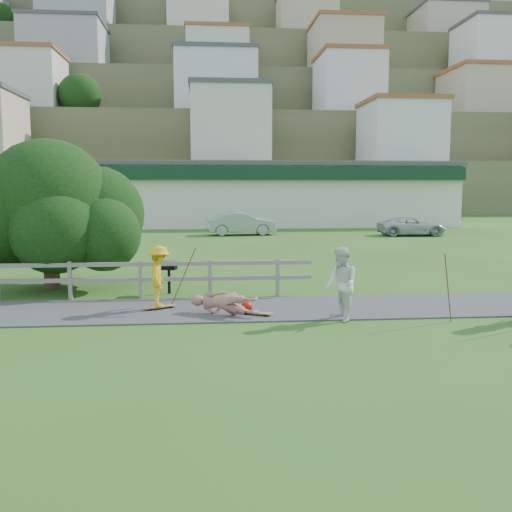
# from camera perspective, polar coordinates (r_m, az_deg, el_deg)

# --- Properties ---
(ground) EXTENTS (260.00, 260.00, 0.00)m
(ground) POSITION_cam_1_polar(r_m,az_deg,el_deg) (13.62, -4.47, -6.77)
(ground) COLOR #335C1A
(ground) RESTS_ON ground
(path) EXTENTS (34.00, 3.00, 0.04)m
(path) POSITION_cam_1_polar(r_m,az_deg,el_deg) (15.08, -4.55, -5.34)
(path) COLOR #37373A
(path) RESTS_ON ground
(fence) EXTENTS (15.05, 0.10, 1.10)m
(fence) POSITION_cam_1_polar(r_m,az_deg,el_deg) (17.31, -20.12, -1.78)
(fence) COLOR slate
(fence) RESTS_ON ground
(strip_mall) EXTENTS (32.50, 10.75, 5.10)m
(strip_mall) POSITION_cam_1_polar(r_m,az_deg,el_deg) (48.35, -0.26, 6.23)
(strip_mall) COLOR silver
(strip_mall) RESTS_ON ground
(hillside) EXTENTS (220.00, 67.00, 47.50)m
(hillside) POSITION_cam_1_polar(r_m,az_deg,el_deg) (105.13, -5.20, 13.08)
(hillside) COLOR #525A34
(hillside) RESTS_ON ground
(skater_rider) EXTENTS (0.64, 1.06, 1.60)m
(skater_rider) POSITION_cam_1_polar(r_m,az_deg,el_deg) (15.08, -9.63, -2.40)
(skater_rider) COLOR #F1AE16
(skater_rider) RESTS_ON ground
(skater_fallen) EXTENTS (1.28, 1.75, 0.65)m
(skater_fallen) POSITION_cam_1_polar(r_m,az_deg,el_deg) (14.33, -3.24, -4.74)
(skater_fallen) COLOR #A7695C
(skater_fallen) RESTS_ON ground
(spectator_a) EXTENTS (0.84, 0.99, 1.79)m
(spectator_a) POSITION_cam_1_polar(r_m,az_deg,el_deg) (13.85, 8.52, -2.80)
(spectator_a) COLOR silver
(spectator_a) RESTS_ON ground
(car_silver) EXTENTS (4.69, 1.91, 1.51)m
(car_silver) POSITION_cam_1_polar(r_m,az_deg,el_deg) (37.99, -1.48, 3.26)
(car_silver) COLOR #9A9DA2
(car_silver) RESTS_ON ground
(car_white) EXTENTS (4.46, 2.13, 1.23)m
(car_white) POSITION_cam_1_polar(r_m,az_deg,el_deg) (38.91, 15.34, 2.89)
(car_white) COLOR beige
(car_white) RESTS_ON ground
(tree) EXTENTS (6.32, 6.32, 3.99)m
(tree) POSITION_cam_1_polar(r_m,az_deg,el_deg) (19.10, -19.93, 2.85)
(tree) COLOR black
(tree) RESTS_ON ground
(bbq) EXTENTS (0.52, 0.44, 0.98)m
(bbq) POSITION_cam_1_polar(r_m,az_deg,el_deg) (17.43, -8.69, -2.16)
(bbq) COLOR black
(bbq) RESTS_ON ground
(longboard_rider) EXTENTS (0.87, 0.59, 0.10)m
(longboard_rider) POSITION_cam_1_polar(r_m,az_deg,el_deg) (15.22, -9.57, -5.20)
(longboard_rider) COLOR olive
(longboard_rider) RESTS_ON ground
(longboard_fallen) EXTENTS (0.86, 0.60, 0.10)m
(longboard_fallen) POSITION_cam_1_polar(r_m,az_deg,el_deg) (14.34, -0.00, -5.85)
(longboard_fallen) COLOR olive
(longboard_fallen) RESTS_ON ground
(helmet) EXTENTS (0.30, 0.30, 0.30)m
(helmet) POSITION_cam_1_polar(r_m,az_deg,el_deg) (14.74, -0.94, -5.10)
(helmet) COLOR #9E1607
(helmet) RESTS_ON ground
(pole_rider) EXTENTS (0.03, 0.03, 1.74)m
(pole_rider) POSITION_cam_1_polar(r_m,az_deg,el_deg) (15.42, -7.30, -1.88)
(pole_rider) COLOR brown
(pole_rider) RESTS_ON ground
(pole_spec_left) EXTENTS (0.03, 0.03, 1.68)m
(pole_spec_left) POSITION_cam_1_polar(r_m,az_deg,el_deg) (14.33, 18.64, -3.01)
(pole_spec_left) COLOR brown
(pole_spec_left) RESTS_ON ground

